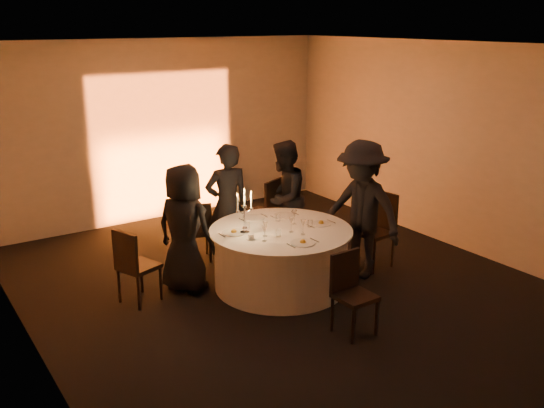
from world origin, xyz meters
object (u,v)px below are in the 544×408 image
chair_back_right (267,208)px  chair_right (378,225)px  chair_back_left (197,229)px  guest_back_left (227,205)px  chair_left (133,263)px  chair_front (351,288)px  banquet_table (281,258)px  coffee_cup (251,237)px  guest_left (184,229)px  guest_back_right (284,198)px  guest_right (361,210)px  candelabra (245,218)px

chair_back_right → chair_right: size_ratio=1.01×
chair_back_left → guest_back_left: size_ratio=0.51×
chair_left → chair_back_right: bearing=-92.1°
chair_front → banquet_table: bearing=87.9°
chair_back_left → coffee_cup: 1.47m
banquet_table → chair_front: size_ratio=2.01×
chair_back_left → chair_front: bearing=118.8°
chair_left → chair_back_left: size_ratio=1.08×
guest_back_left → banquet_table: bearing=109.4°
chair_left → guest_left: 0.75m
guest_back_right → chair_back_left: bearing=-53.8°
chair_left → guest_back_right: guest_back_right is taller
chair_front → coffee_cup: size_ratio=8.16×
guest_back_left → guest_right: guest_right is taller
candelabra → chair_left: bearing=161.5°
candelabra → chair_front: bearing=-74.2°
guest_back_right → guest_back_left: bearing=-41.7°
banquet_table → chair_right: bearing=-5.8°
chair_back_right → coffee_cup: size_ratio=9.52×
guest_back_right → coffee_cup: (-1.20, -1.05, -0.03)m
chair_back_left → guest_back_right: guest_back_right is taller
banquet_table → candelabra: candelabra is taller
chair_back_right → candelabra: (-1.09, -1.17, 0.38)m
chair_back_left → coffee_cup: (0.00, -1.43, 0.31)m
guest_right → chair_left: bearing=-121.1°
chair_back_left → candelabra: candelabra is taller
chair_right → guest_back_right: (-0.81, 1.11, 0.25)m
guest_left → guest_right: 2.29m
guest_back_right → candelabra: (-1.15, -0.83, 0.14)m
guest_back_right → guest_right: guest_right is taller
chair_back_right → candelabra: candelabra is taller
chair_back_left → chair_left: bearing=51.0°
chair_front → guest_back_left: 2.44m
guest_back_left → guest_back_right: size_ratio=1.03×
chair_front → candelabra: (-0.42, 1.50, 0.47)m
chair_back_right → guest_right: (0.44, -1.57, 0.32)m
guest_back_right → candelabra: 1.43m
guest_back_right → guest_right: 1.29m
chair_back_left → guest_right: (1.58, -1.61, 0.43)m
chair_left → guest_right: 2.96m
guest_left → candelabra: bearing=-156.7°
guest_back_right → candelabra: bearing=-0.5°
chair_left → guest_right: size_ratio=0.51×
chair_right → chair_front: 1.96m
banquet_table → chair_front: bearing=-91.1°
banquet_table → guest_left: size_ratio=1.11×
banquet_table → guest_left: guest_left is taller
guest_left → coffee_cup: (0.55, -0.68, -0.01)m
chair_left → coffee_cup: chair_left is taller
guest_back_left → candelabra: guest_back_left is taller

